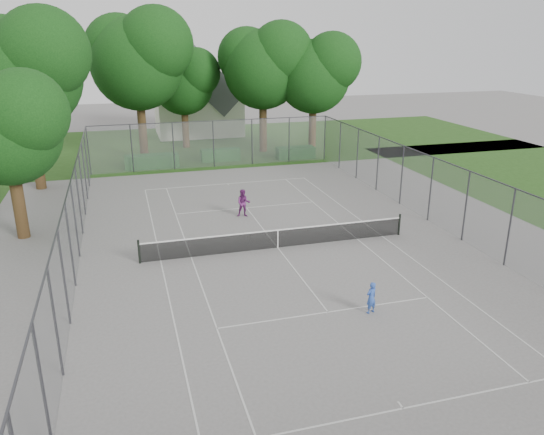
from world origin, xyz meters
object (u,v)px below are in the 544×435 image
object	(u,v)px
woman_player	(244,203)
girl_player	(371,298)
house	(197,93)
tennis_net	(278,238)

from	to	relation	value
woman_player	girl_player	bearing A→B (deg)	-68.26
woman_player	house	bearing A→B (deg)	98.93
tennis_net	girl_player	world-z (taller)	girl_player
tennis_net	girl_player	bearing A→B (deg)	-77.83
house	woman_player	distance (m)	26.63
tennis_net	house	bearing A→B (deg)	88.15
tennis_net	house	xyz separation A→B (m)	(1.01, 31.33, 3.59)
house	girl_player	world-z (taller)	house
tennis_net	woman_player	distance (m)	4.99
house	girl_player	bearing A→B (deg)	-89.30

